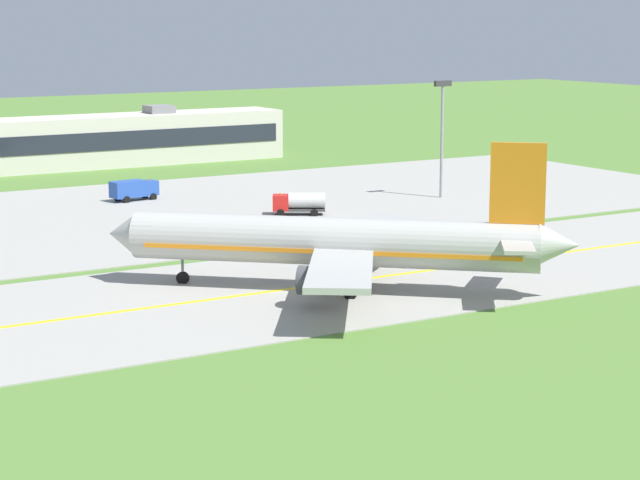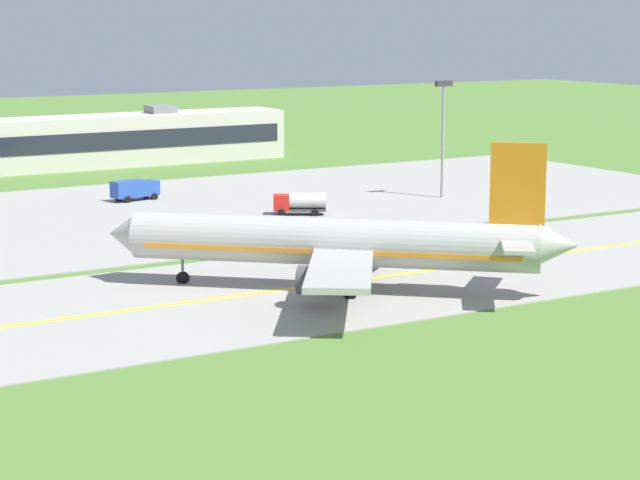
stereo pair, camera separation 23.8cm
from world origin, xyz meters
The scene contains 9 objects.
ground_plane centered at (0.00, 0.00, 0.00)m, with size 500.00×500.00×0.00m, color #517A33.
taxiway_strip centered at (0.00, 0.00, 0.05)m, with size 240.00×28.00×0.10m, color #9E9B93.
apron_pad centered at (10.00, 42.00, 0.05)m, with size 140.00×52.00×0.10m, color #9E9B93.
taxiway_centreline centered at (0.00, 0.00, 0.11)m, with size 220.00×0.60×0.01m, color yellow.
airplane_lead centered at (3.94, -2.43, 4.13)m, with size 32.16×30.22×12.70m.
service_truck_baggage centered at (8.45, 52.45, 1.53)m, with size 6.24×3.04×2.60m.
service_truck_fuel centered at (20.48, 32.52, 1.53)m, with size 6.21×4.80×2.65m.
terminal_building centered at (14.65, 88.13, 3.86)m, with size 65.07×9.25×8.88m.
apron_light_mast centered at (42.46, 34.81, 9.33)m, with size 2.40×0.50×14.70m.
Camera 1 is at (-47.59, -84.76, 22.52)m, focal length 67.21 mm.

